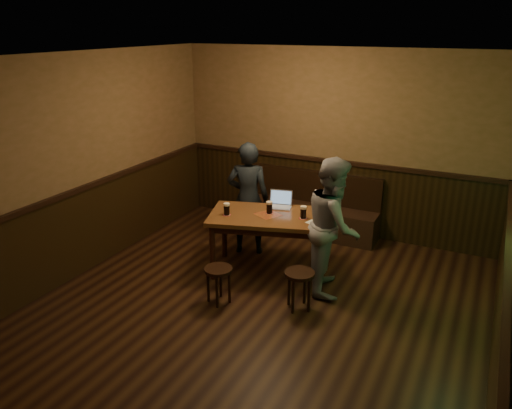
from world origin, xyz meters
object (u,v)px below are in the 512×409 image
object	(u,v)px
pint_left	(227,209)
person_grey	(333,225)
stool_left	(218,275)
stool_right	(299,279)
pub_table	(268,222)
person_suit	(248,198)
pint_right	(303,212)
pint_mid	(269,207)
laptop	(280,203)
bench	(308,213)

from	to	relation	value
pint_left	person_grey	bearing A→B (deg)	7.38
stool_left	stool_right	size ratio (longest dim) A/B	0.95
stool_left	person_grey	distance (m)	1.49
pub_table	stool_right	distance (m)	1.05
person_suit	pint_right	bearing A→B (deg)	139.60
pint_mid	person_suit	bearing A→B (deg)	143.09
pint_mid	pint_right	world-z (taller)	same
stool_right	stool_left	bearing A→B (deg)	-162.08
pub_table	laptop	distance (m)	0.38
pint_left	person_grey	xyz separation A→B (m)	(1.36, 0.18, -0.04)
pint_left	person_suit	xyz separation A→B (m)	(-0.04, 0.67, -0.07)
bench	stool_left	xyz separation A→B (m)	(-0.17, -2.47, 0.04)
bench	pint_left	xyz separation A→B (m)	(-0.47, -1.73, 0.57)
pint_right	person_suit	world-z (taller)	person_suit
pint_left	person_grey	size ratio (longest dim) A/B	0.10
stool_right	person_grey	bearing A→B (deg)	74.51
pub_table	person_suit	bearing A→B (deg)	122.77
stool_left	pint_mid	distance (m)	1.17
stool_right	pint_right	xyz separation A→B (m)	(-0.27, 0.77, 0.50)
stool_right	person_grey	size ratio (longest dim) A/B	0.28
pub_table	pint_mid	distance (m)	0.19
pint_right	person_suit	bearing A→B (deg)	160.19
bench	pint_left	world-z (taller)	pint_left
stool_left	pint_left	xyz separation A→B (m)	(-0.30, 0.74, 0.52)
laptop	person_suit	xyz separation A→B (m)	(-0.53, 0.08, -0.05)
bench	laptop	xyz separation A→B (m)	(0.02, -1.15, 0.54)
stool_left	person_suit	bearing A→B (deg)	103.25
laptop	stool_right	bearing A→B (deg)	-68.65
bench	person_suit	bearing A→B (deg)	-115.32
pub_table	pint_mid	size ratio (longest dim) A/B	10.23
stool_left	pint_left	distance (m)	0.95
pint_left	pint_mid	world-z (taller)	pint_mid
pint_left	person_grey	distance (m)	1.37
pub_table	stool_right	xyz separation A→B (m)	(0.72, -0.69, -0.32)
pint_mid	laptop	xyz separation A→B (m)	(0.02, 0.29, -0.03)
pint_left	pint_right	distance (m)	0.98
pint_mid	pint_right	bearing A→B (deg)	4.05
person_suit	stool_right	bearing A→B (deg)	117.04
stool_right	pint_left	bearing A→B (deg)	159.31
bench	stool_right	size ratio (longest dim) A/B	4.70
pint_right	laptop	bearing A→B (deg)	148.91
pint_mid	person_suit	world-z (taller)	person_suit
stool_right	pint_mid	size ratio (longest dim) A/B	2.86
stool_left	laptop	world-z (taller)	laptop
pub_table	pint_mid	bearing A→B (deg)	75.88
bench	stool_right	xyz separation A→B (m)	(0.72, -2.18, 0.06)
person_grey	stool_left	bearing A→B (deg)	113.32
stool_left	pint_right	world-z (taller)	pint_right
bench	person_grey	world-z (taller)	person_grey
pint_mid	laptop	world-z (taller)	laptop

